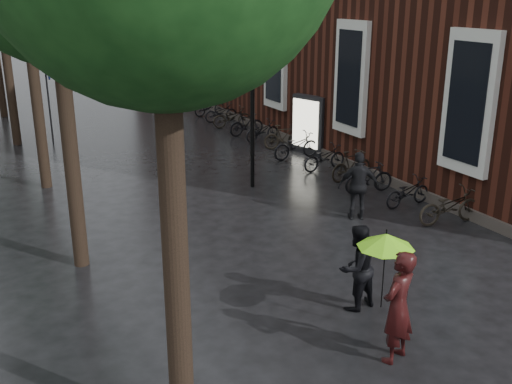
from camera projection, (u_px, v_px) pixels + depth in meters
person_burgundy at (398, 307)px, 9.42m from camera, size 0.81×0.67×1.90m
person_black at (357, 267)px, 11.04m from camera, size 0.90×0.75×1.66m
lime_umbrella at (386, 241)px, 9.95m from camera, size 0.98×0.98×1.45m
pedestrian_walking at (359, 186)px, 15.39m from camera, size 1.14×0.87×1.80m
parked_bicycles at (291, 142)px, 21.71m from camera, size 2.11×16.45×0.97m
ad_lightbox at (309, 125)px, 21.64m from camera, size 0.32×1.40×2.11m
lamp_post at (252, 99)px, 17.36m from camera, size 0.23×0.23×4.41m
cycle_sign at (49, 93)px, 22.71m from camera, size 0.16×0.55×3.00m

